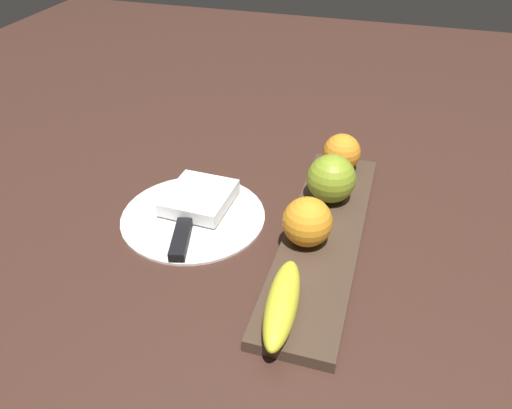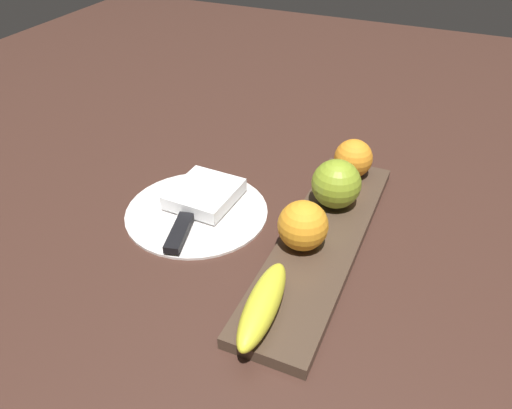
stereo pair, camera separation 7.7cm
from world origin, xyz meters
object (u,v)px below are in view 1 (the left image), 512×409
Objects in this scene: banana at (282,303)px; fruit_tray at (323,237)px; folded_napkin at (199,197)px; knife at (182,233)px; orange_near_banana at (307,222)px; orange_near_apple at (342,153)px; dinner_plate at (193,215)px; apple at (331,179)px.

fruit_tray is at bearing 168.62° from banana.
fruit_tray is 0.22m from folded_napkin.
knife is at bearing 105.17° from fruit_tray.
orange_near_apple is at bearing -4.33° from orange_near_banana.
folded_napkin is at bearing 82.21° from fruit_tray.
folded_napkin is 0.63× the size of knife.
dinner_plate is at bearing -136.91° from banana.
orange_near_apple reaches higher than folded_napkin.
folded_napkin is (0.06, 0.19, -0.04)m from orange_near_banana.
dinner_plate is 0.06m from knife.
apple is at bearing -68.50° from knife.
orange_near_banana is at bearing -106.76° from folded_napkin.
knife is (-0.09, -0.01, -0.01)m from folded_napkin.
apple is at bearing -6.86° from orange_near_banana.
dinner_plate is (0.03, 0.19, -0.05)m from orange_near_banana.
banana reaches higher than fruit_tray.
orange_near_banana is at bearing 173.14° from apple.
apple is at bearing 4.59° from fruit_tray.
folded_napkin is at bearing -141.32° from banana.
apple is 0.22m from folded_napkin.
apple is 0.71× the size of folded_napkin.
orange_near_apple is at bearing -47.92° from dinner_plate.
knife is (-0.15, 0.20, -0.05)m from apple.
folded_napkin is at bearing 106.27° from apple.
apple is at bearing -66.57° from dinner_plate.
knife is (-0.06, 0.21, 0.00)m from fruit_tray.
fruit_tray is at bearing -175.41° from apple.
banana is 0.64× the size of dinner_plate.
fruit_tray is at bearing -36.73° from orange_near_banana.
dinner_plate is at bearing 113.43° from apple.
banana reaches higher than dinner_plate.
knife is at bearing -173.54° from dinner_plate.
orange_near_apple is at bearing -54.14° from knife.
fruit_tray is 3.06× the size of banana.
knife is at bearing 126.06° from apple.
orange_near_apple is 0.29m from dinner_plate.
orange_near_banana is 0.31× the size of dinner_plate.
apple reaches higher than dinner_plate.
apple is 0.23m from dinner_plate.
fruit_tray is 2.59× the size of knife.
banana is 0.27m from dinner_plate.
banana is (-0.27, 0.01, -0.02)m from apple.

